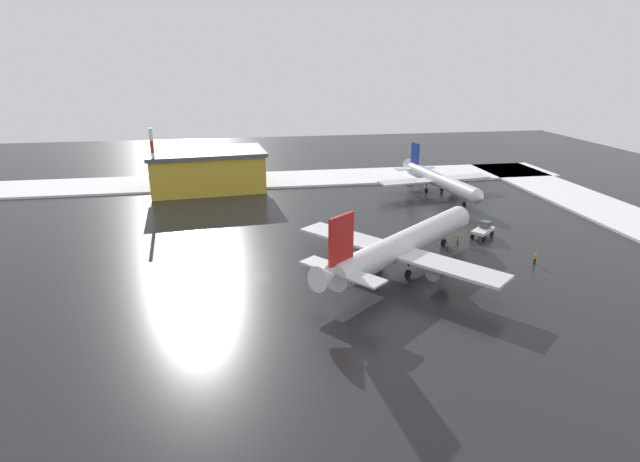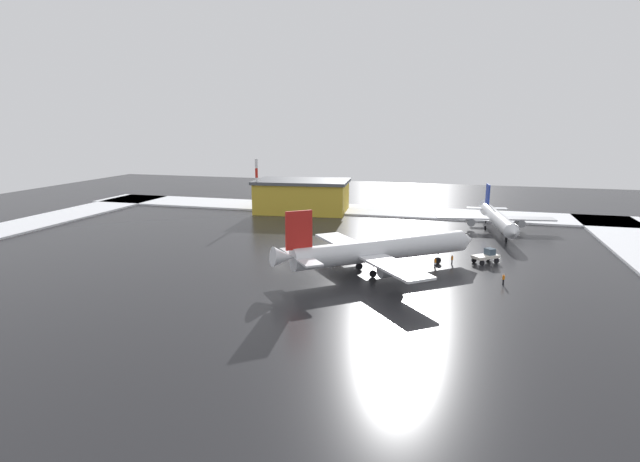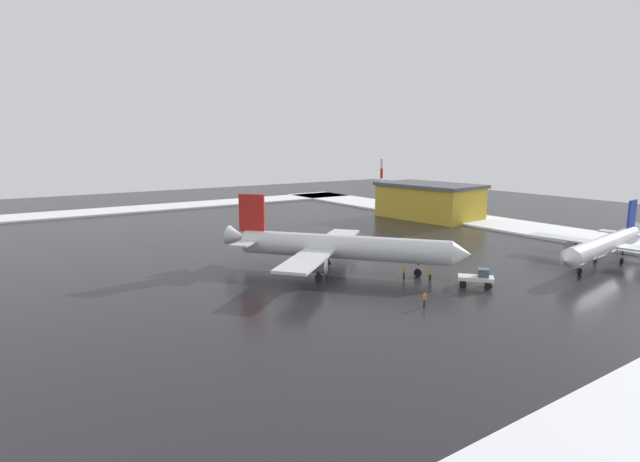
% 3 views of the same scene
% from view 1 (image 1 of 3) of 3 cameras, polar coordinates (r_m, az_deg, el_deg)
% --- Properties ---
extents(ground_plane, '(240.00, 240.00, 0.00)m').
position_cam_1_polar(ground_plane, '(73.43, -6.69, -3.42)').
color(ground_plane, '#232326').
extents(snow_bank_far, '(152.00, 16.00, 0.47)m').
position_cam_1_polar(snow_bank_far, '(121.07, -7.96, 5.74)').
color(snow_bank_far, white).
rests_on(snow_bank_far, ground_plane).
extents(airplane_distant_tail, '(31.11, 28.34, 11.15)m').
position_cam_1_polar(airplane_distant_tail, '(69.96, 9.53, -1.48)').
color(airplane_distant_tail, silver).
rests_on(airplane_distant_tail, ground_plane).
extents(airplane_far_rear, '(26.10, 31.31, 9.31)m').
position_cam_1_polar(airplane_far_rear, '(110.90, 13.49, 5.66)').
color(airplane_far_rear, silver).
rests_on(airplane_far_rear, ground_plane).
extents(pushback_tug, '(4.93, 4.65, 2.50)m').
position_cam_1_polar(pushback_tug, '(86.55, 18.18, 0.18)').
color(pushback_tug, silver).
rests_on(pushback_tug, ground_plane).
extents(ground_crew_mid_apron, '(0.36, 0.36, 1.71)m').
position_cam_1_polar(ground_crew_mid_apron, '(78.54, 14.38, -1.61)').
color(ground_crew_mid_apron, black).
rests_on(ground_crew_mid_apron, ground_plane).
extents(ground_crew_beside_wing, '(0.36, 0.36, 1.71)m').
position_cam_1_polar(ground_crew_beside_wing, '(81.66, 15.48, -0.91)').
color(ground_crew_beside_wing, black).
rests_on(ground_crew_beside_wing, ground_plane).
extents(ground_crew_by_nose_gear, '(0.36, 0.36, 1.71)m').
position_cam_1_polar(ground_crew_by_nose_gear, '(77.88, 23.37, -2.82)').
color(ground_crew_by_nose_gear, black).
rests_on(ground_crew_by_nose_gear, ground_plane).
extents(antenna_mast, '(0.70, 0.70, 14.80)m').
position_cam_1_polar(antenna_mast, '(107.92, -18.44, 7.19)').
color(antenna_mast, red).
rests_on(antenna_mast, ground_plane).
extents(cargo_hangar, '(26.37, 17.42, 8.80)m').
position_cam_1_polar(cargo_hangar, '(114.34, -12.74, 6.82)').
color(cargo_hangar, gold).
rests_on(cargo_hangar, ground_plane).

